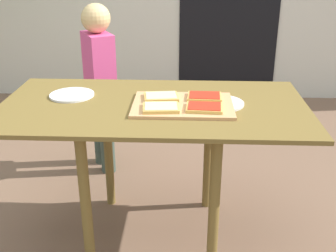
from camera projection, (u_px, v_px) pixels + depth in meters
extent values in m
plane|color=brown|center=(155.00, 234.00, 2.16)|extent=(16.00, 16.00, 0.00)
cube|color=brown|center=(153.00, 106.00, 1.88)|extent=(1.37, 0.73, 0.02)
cylinder|color=brown|center=(86.00, 206.00, 1.78)|extent=(0.05, 0.05, 0.69)
cylinder|color=brown|center=(214.00, 209.00, 1.76)|extent=(0.05, 0.05, 0.69)
cylinder|color=brown|center=(108.00, 149.00, 2.28)|extent=(0.05, 0.05, 0.69)
cylinder|color=brown|center=(208.00, 151.00, 2.26)|extent=(0.05, 0.05, 0.69)
cube|color=tan|center=(183.00, 105.00, 1.85)|extent=(0.44, 0.32, 0.01)
cube|color=#DCB153|center=(204.00, 108.00, 1.78)|extent=(0.16, 0.13, 0.01)
cube|color=red|center=(205.00, 106.00, 1.77)|extent=(0.14, 0.11, 0.00)
cube|color=#DCB153|center=(161.00, 97.00, 1.90)|extent=(0.17, 0.14, 0.01)
cube|color=#FAE99F|center=(161.00, 95.00, 1.90)|extent=(0.15, 0.12, 0.00)
cube|color=#DCB153|center=(205.00, 97.00, 1.90)|extent=(0.16, 0.12, 0.01)
cube|color=red|center=(205.00, 95.00, 1.90)|extent=(0.14, 0.11, 0.00)
cube|color=#DCB153|center=(161.00, 108.00, 1.78)|extent=(0.16, 0.13, 0.01)
cube|color=#FAE99F|center=(161.00, 106.00, 1.77)|extent=(0.15, 0.12, 0.00)
cylinder|color=white|center=(221.00, 103.00, 1.87)|extent=(0.21, 0.21, 0.01)
cylinder|color=white|center=(72.00, 95.00, 1.98)|extent=(0.21, 0.21, 0.01)
cylinder|color=#3D4C3F|center=(100.00, 126.00, 2.77)|extent=(0.09, 0.09, 0.53)
cylinder|color=#3D4C3F|center=(107.00, 134.00, 2.66)|extent=(0.09, 0.09, 0.53)
cube|color=#E54C8C|center=(99.00, 63.00, 2.54)|extent=(0.24, 0.28, 0.36)
sphere|color=#E0BA78|center=(96.00, 18.00, 2.43)|extent=(0.17, 0.17, 0.17)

